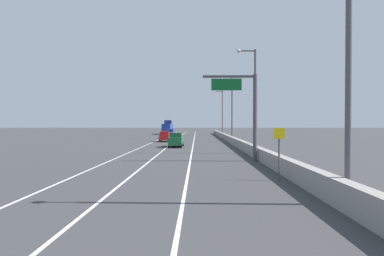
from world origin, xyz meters
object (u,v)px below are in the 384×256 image
lamp_post_right_near (343,44)px  lamp_post_right_second (253,94)px  car_red_0 (165,136)px  lamp_post_right_fourth (221,110)px  car_green_2 (176,140)px  box_truck (168,128)px  car_blue_1 (170,134)px  lamp_post_right_third (231,105)px  speed_advisory_sign (279,150)px  overhead_sign_gantry (246,106)px

lamp_post_right_near → lamp_post_right_second: bearing=89.3°
lamp_post_right_near → car_red_0: bearing=104.7°
lamp_post_right_fourth → car_red_0: 25.51m
lamp_post_right_second → car_green_2: lamp_post_right_second is taller
car_red_0 → box_truck: 38.27m
car_red_0 → car_blue_1: 11.91m
lamp_post_right_third → car_blue_1: lamp_post_right_third is taller
speed_advisory_sign → lamp_post_right_near: lamp_post_right_near is taller
lamp_post_right_third → car_green_2: 16.48m
car_green_2 → box_truck: bearing=96.6°
speed_advisory_sign → lamp_post_right_second: (1.37, 16.52, 4.67)m
speed_advisory_sign → lamp_post_right_third: lamp_post_right_third is taller
lamp_post_right_fourth → box_truck: size_ratio=1.14×
lamp_post_right_second → lamp_post_right_fourth: same height
speed_advisory_sign → lamp_post_right_second: size_ratio=0.26×
lamp_post_right_third → lamp_post_right_fourth: 22.00m
overhead_sign_gantry → lamp_post_right_second: 7.64m
speed_advisory_sign → car_green_2: speed_advisory_sign is taller
speed_advisory_sign → car_blue_1: size_ratio=0.68×
lamp_post_right_third → lamp_post_right_fourth: bearing=90.0°
lamp_post_right_third → car_blue_1: size_ratio=2.58×
car_green_2 → speed_advisory_sign: bearing=-73.6°
speed_advisory_sign → car_green_2: size_ratio=0.62×
lamp_post_right_fourth → box_truck: (-14.73, 16.15, -4.52)m
car_green_2 → box_truck: (-5.88, 50.95, 0.92)m
lamp_post_right_fourth → box_truck: bearing=132.4°
car_red_0 → box_truck: box_truck is taller
lamp_post_right_near → car_blue_1: lamp_post_right_near is taller
lamp_post_right_near → lamp_post_right_fourth: size_ratio=1.00×
car_blue_1 → car_green_2: 24.91m
lamp_post_right_fourth → car_green_2: (-8.85, -34.81, -5.44)m
lamp_post_right_third → car_green_2: bearing=-124.6°
lamp_post_right_fourth → car_blue_1: 16.49m
overhead_sign_gantry → car_blue_1: overhead_sign_gantry is taller
overhead_sign_gantry → lamp_post_right_near: size_ratio=0.66×
lamp_post_right_fourth → car_red_0: lamp_post_right_fourth is taller
lamp_post_right_second → box_truck: size_ratio=1.14×
overhead_sign_gantry → car_blue_1: 42.54m
lamp_post_right_second → speed_advisory_sign: bearing=-94.7°
lamp_post_right_near → car_blue_1: (-11.70, 55.92, -5.42)m
speed_advisory_sign → lamp_post_right_third: bearing=88.1°
overhead_sign_gantry → car_green_2: 18.29m
lamp_post_right_fourth → car_green_2: 36.32m
overhead_sign_gantry → car_red_0: overhead_sign_gantry is taller
speed_advisory_sign → car_red_0: 39.92m
lamp_post_right_near → car_green_2: bearing=105.5°
lamp_post_right_near → lamp_post_right_third: (0.16, 44.00, 0.00)m
car_blue_1 → lamp_post_right_second: bearing=-70.6°
lamp_post_right_third → lamp_post_right_fourth: (0.02, 22.00, 0.00)m
car_blue_1 → car_green_2: car_blue_1 is taller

